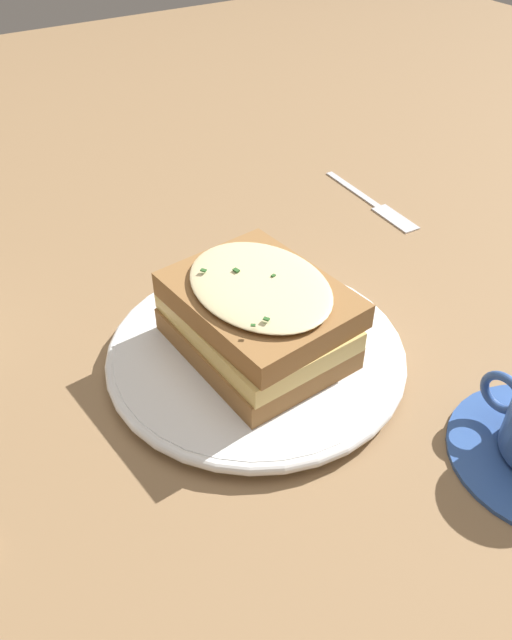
{
  "coord_description": "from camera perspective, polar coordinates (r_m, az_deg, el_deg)",
  "views": [
    {
      "loc": [
        -0.32,
        0.24,
        0.39
      ],
      "look_at": [
        0.02,
        0.02,
        0.05
      ],
      "focal_mm": 35.0,
      "sensor_mm": 36.0,
      "label": 1
    }
  ],
  "objects": [
    {
      "name": "sandwich",
      "position": [
        0.53,
        0.14,
        0.39
      ],
      "size": [
        0.16,
        0.13,
        0.07
      ],
      "rotation": [
        0.0,
        0.0,
        0.07
      ],
      "color": "olive",
      "rests_on": "dinner_plate"
    },
    {
      "name": "fork",
      "position": [
        0.8,
        11.14,
        10.17
      ],
      "size": [
        0.17,
        0.02,
        0.0
      ],
      "rotation": [
        0.0,
        0.0,
        1.54
      ],
      "color": "silver",
      "rests_on": "ground_plane"
    },
    {
      "name": "ground_plane",
      "position": [
        0.56,
        3.37,
        -4.37
      ],
      "size": [
        2.4,
        2.4,
        0.0
      ],
      "primitive_type": "plane",
      "color": "olive"
    },
    {
      "name": "dinner_plate",
      "position": [
        0.56,
        0.0,
        -3.06
      ],
      "size": [
        0.27,
        0.27,
        0.02
      ],
      "color": "white",
      "rests_on": "ground_plane"
    }
  ]
}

